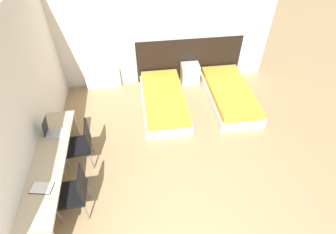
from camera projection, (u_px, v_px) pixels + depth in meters
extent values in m
cube|color=silver|center=(156.00, 31.00, 5.96)|extent=(5.52, 0.05, 2.70)
cube|color=silver|center=(26.00, 103.00, 4.10)|extent=(0.05, 5.48, 2.70)
cube|color=black|center=(189.00, 60.00, 6.56)|extent=(2.63, 0.03, 1.11)
cube|color=silver|center=(164.00, 103.00, 6.04)|extent=(0.97, 2.02, 0.21)
cube|color=gold|center=(164.00, 97.00, 5.92)|extent=(0.89, 1.94, 0.14)
cube|color=silver|center=(229.00, 97.00, 6.19)|extent=(0.97, 2.02, 0.21)
cube|color=gold|center=(230.00, 91.00, 6.07)|extent=(0.89, 1.94, 0.14)
cube|color=beige|center=(190.00, 74.00, 6.61)|extent=(0.44, 0.35, 0.53)
cube|color=silver|center=(103.00, 78.00, 6.49)|extent=(0.85, 0.12, 0.51)
cube|color=#C6B28E|center=(49.00, 161.00, 4.08)|extent=(0.51, 2.28, 0.04)
cube|color=#C6B28E|center=(65.00, 127.00, 5.14)|extent=(0.46, 0.04, 0.69)
cube|color=black|center=(78.00, 146.00, 4.64)|extent=(0.49, 0.49, 0.05)
cube|color=black|center=(87.00, 135.00, 4.50)|extent=(0.06, 0.41, 0.43)
cylinder|color=slate|center=(69.00, 165.00, 4.63)|extent=(0.02, 0.02, 0.43)
cylinder|color=slate|center=(70.00, 148.00, 4.91)|extent=(0.02, 0.02, 0.43)
cylinder|color=slate|center=(92.00, 161.00, 4.69)|extent=(0.02, 0.02, 0.43)
cylinder|color=slate|center=(92.00, 145.00, 4.97)|extent=(0.02, 0.02, 0.43)
cube|color=black|center=(71.00, 194.00, 3.94)|extent=(0.47, 0.47, 0.05)
cube|color=black|center=(82.00, 184.00, 3.80)|extent=(0.04, 0.41, 0.43)
cylinder|color=slate|center=(60.00, 216.00, 3.94)|extent=(0.02, 0.02, 0.43)
cylinder|color=slate|center=(63.00, 193.00, 4.23)|extent=(0.02, 0.02, 0.43)
cylinder|color=slate|center=(87.00, 212.00, 3.99)|extent=(0.02, 0.02, 0.43)
cylinder|color=slate|center=(88.00, 189.00, 4.27)|extent=(0.02, 0.02, 0.43)
cube|color=silver|center=(56.00, 133.00, 4.48)|extent=(0.32, 0.24, 0.02)
cube|color=black|center=(45.00, 127.00, 4.36)|extent=(0.08, 0.22, 0.30)
cube|color=black|center=(42.00, 188.00, 3.71)|extent=(0.34, 0.25, 0.01)
cube|color=white|center=(42.00, 188.00, 3.70)|extent=(0.32, 0.24, 0.01)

